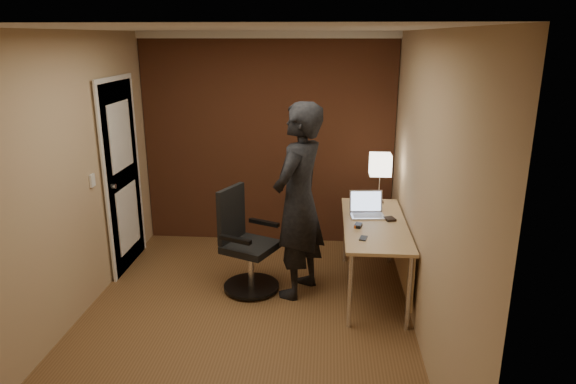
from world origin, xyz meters
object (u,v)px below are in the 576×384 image
(laptop, at_px, (367,209))
(wallet, at_px, (390,219))
(phone, at_px, (363,238))
(person, at_px, (299,202))
(mouse, at_px, (358,225))
(desk, at_px, (382,235))
(desk_lamp, at_px, (380,165))
(office_chair, at_px, (245,247))

(laptop, height_order, wallet, laptop)
(phone, height_order, person, person)
(mouse, height_order, wallet, mouse)
(desk, bearing_deg, phone, -116.03)
(desk_lamp, xyz_separation_m, mouse, (-0.25, -0.75, -0.40))
(desk, height_order, phone, phone)
(desk_lamp, xyz_separation_m, wallet, (0.06, -0.53, -0.41))
(laptop, distance_m, wallet, 0.26)
(laptop, relative_size, wallet, 3.20)
(desk, relative_size, office_chair, 1.47)
(phone, bearing_deg, desk, 77.66)
(phone, bearing_deg, office_chair, 174.93)
(wallet, bearing_deg, mouse, -145.55)
(laptop, relative_size, phone, 3.06)
(laptop, bearing_deg, office_chair, -167.56)
(laptop, distance_m, phone, 0.65)
(phone, xyz_separation_m, office_chair, (-1.13, 0.38, -0.28))
(desk_lamp, height_order, person, person)
(wallet, height_order, person, person)
(phone, relative_size, person, 0.06)
(phone, height_order, office_chair, office_chair)
(wallet, bearing_deg, person, -170.42)
(desk, xyz_separation_m, desk_lamp, (0.01, 0.61, 0.55))
(desk, distance_m, person, 0.88)
(wallet, bearing_deg, desk_lamp, 96.88)
(phone, relative_size, wallet, 1.05)
(laptop, relative_size, person, 0.19)
(phone, distance_m, wallet, 0.58)
(person, bearing_deg, phone, 83.24)
(mouse, height_order, office_chair, office_chair)
(phone, bearing_deg, wallet, 74.05)
(wallet, xyz_separation_m, office_chair, (-1.41, -0.12, -0.29))
(wallet, distance_m, office_chair, 1.45)
(phone, distance_m, office_chair, 1.22)
(desk, height_order, laptop, laptop)
(desk_lamp, bearing_deg, person, -140.22)
(phone, bearing_deg, desk_lamp, 91.56)
(laptop, xyz_separation_m, mouse, (-0.10, -0.36, -0.05))
(laptop, bearing_deg, desk, -57.11)
(desk, relative_size, laptop, 4.26)
(desk, relative_size, mouse, 15.00)
(laptop, bearing_deg, mouse, -105.65)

